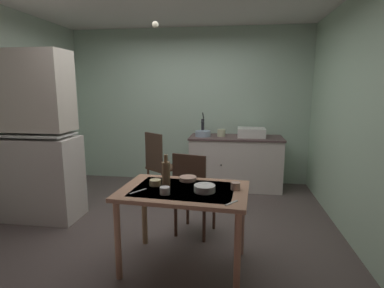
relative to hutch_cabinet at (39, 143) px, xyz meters
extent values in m
plane|color=#554946|center=(1.59, 0.05, -0.98)|extent=(5.13, 5.13, 0.00)
cube|color=#B2CEB8|center=(1.59, 1.93, 0.35)|extent=(4.23, 0.10, 2.66)
cube|color=#B6C9B7|center=(-0.52, 0.05, 0.35)|extent=(0.10, 3.77, 2.66)
cube|color=#B2D0B4|center=(3.70, 0.05, 0.35)|extent=(0.10, 3.77, 2.66)
cube|color=silver|center=(0.00, 0.00, -0.46)|extent=(0.91, 0.52, 1.05)
cube|color=silver|center=(0.00, 0.00, 0.63)|extent=(0.83, 0.44, 0.97)
cube|color=silver|center=(0.00, -0.03, 0.11)|extent=(0.82, 0.47, 0.02)
cube|color=silver|center=(2.43, 1.56, -0.57)|extent=(1.48, 0.60, 0.83)
cube|color=brown|center=(2.43, 1.56, -0.13)|extent=(1.51, 0.63, 0.03)
sphere|color=#2D2823|center=(2.20, 1.25, -0.52)|extent=(0.02, 0.02, 0.02)
cube|color=white|center=(2.67, 1.56, -0.04)|extent=(0.44, 0.34, 0.15)
cube|color=black|center=(2.67, 1.56, 0.03)|extent=(0.38, 0.28, 0.01)
cylinder|color=#232328|center=(1.87, 1.61, 0.02)|extent=(0.05, 0.05, 0.28)
cylinder|color=#232328|center=(1.87, 1.54, 0.12)|extent=(0.03, 0.12, 0.03)
cylinder|color=black|center=(1.87, 1.67, 0.21)|extent=(0.02, 0.16, 0.12)
cylinder|color=#9EB2C6|center=(1.89, 1.51, -0.07)|extent=(0.25, 0.25, 0.09)
cylinder|color=beige|center=(2.19, 1.57, -0.06)|extent=(0.13, 0.13, 0.12)
cube|color=tan|center=(1.96, -0.82, -0.24)|extent=(1.20, 0.84, 0.04)
cube|color=white|center=(1.96, -0.82, -0.23)|extent=(0.93, 0.65, 0.00)
cylinder|color=tan|center=(1.42, -1.10, -0.62)|extent=(0.06, 0.06, 0.72)
cylinder|color=#B27558|center=(2.45, -1.18, -0.62)|extent=(0.06, 0.06, 0.72)
cylinder|color=tan|center=(1.47, -0.47, -0.62)|extent=(0.06, 0.06, 0.72)
cylinder|color=#AD7666|center=(2.49, -0.54, -0.62)|extent=(0.06, 0.06, 0.72)
cube|color=#492E22|center=(1.98, -0.15, -0.54)|extent=(0.49, 0.49, 0.03)
cube|color=#453024|center=(1.93, -0.33, -0.27)|extent=(0.37, 0.12, 0.51)
cylinder|color=#492E22|center=(2.18, -0.02, -0.77)|extent=(0.04, 0.04, 0.43)
cylinder|color=#492E22|center=(1.85, 0.06, -0.77)|extent=(0.04, 0.04, 0.43)
cylinder|color=#492E22|center=(2.10, -0.35, -0.77)|extent=(0.04, 0.04, 0.43)
cylinder|color=#492E22|center=(1.77, -0.27, -0.77)|extent=(0.04, 0.04, 0.43)
cube|color=#4E3324|center=(1.33, 1.01, -0.54)|extent=(0.56, 0.56, 0.03)
cube|color=#4A3528|center=(1.22, 0.86, -0.25)|extent=(0.32, 0.25, 0.54)
cylinder|color=#4E3324|center=(1.57, 1.05, -0.77)|extent=(0.04, 0.04, 0.43)
cylinder|color=#4E3324|center=(1.30, 1.25, -0.77)|extent=(0.04, 0.04, 0.43)
cylinder|color=#4E3324|center=(1.37, 0.77, -0.77)|extent=(0.04, 0.04, 0.43)
cylinder|color=#4E3324|center=(1.10, 0.98, -0.77)|extent=(0.04, 0.04, 0.43)
cylinder|color=white|center=(2.15, -0.87, -0.20)|extent=(0.19, 0.19, 0.06)
cylinder|color=beige|center=(1.67, -0.76, -0.20)|extent=(0.11, 0.11, 0.05)
cylinder|color=tan|center=(1.96, -0.56, -0.21)|extent=(0.17, 0.17, 0.04)
cylinder|color=tan|center=(2.42, -0.77, -0.19)|extent=(0.08, 0.08, 0.07)
cylinder|color=white|center=(1.82, -0.98, -0.20)|extent=(0.09, 0.09, 0.06)
cylinder|color=olive|center=(1.79, -0.81, -0.11)|extent=(0.08, 0.08, 0.24)
cylinder|color=olive|center=(1.79, -0.81, 0.05)|extent=(0.03, 0.03, 0.07)
cube|color=silver|center=(1.57, -0.95, -0.22)|extent=(0.11, 0.16, 0.00)
cube|color=beige|center=(2.39, -1.11, -0.22)|extent=(0.11, 0.13, 0.00)
sphere|color=#F9EFCC|center=(1.43, 0.31, 1.42)|extent=(0.08, 0.08, 0.08)
camera|label=1|loc=(2.40, -3.41, 0.67)|focal=28.45mm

